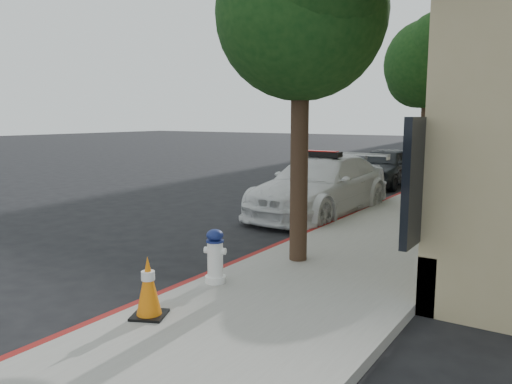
{
  "coord_description": "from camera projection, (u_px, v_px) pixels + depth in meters",
  "views": [
    {
      "loc": [
        6.86,
        -9.42,
        2.6
      ],
      "look_at": [
        1.09,
        -0.55,
        1.0
      ],
      "focal_mm": 35.0,
      "sensor_mm": 36.0,
      "label": 1
    }
  ],
  "objects": [
    {
      "name": "ground",
      "position": [
        231.0,
        227.0,
        11.9
      ],
      "size": [
        120.0,
        120.0,
        0.0
      ],
      "primitive_type": "plane",
      "color": "black",
      "rests_on": "ground"
    },
    {
      "name": "sidewalk",
      "position": [
        471.0,
        186.0,
        18.23
      ],
      "size": [
        3.2,
        50.0,
        0.15
      ],
      "primitive_type": "cube",
      "color": "gray",
      "rests_on": "ground"
    },
    {
      "name": "curb_strip",
      "position": [
        428.0,
        183.0,
        19.06
      ],
      "size": [
        0.12,
        50.0,
        0.15
      ],
      "primitive_type": "cube",
      "color": "maroon",
      "rests_on": "ground"
    },
    {
      "name": "tree_near",
      "position": [
        302.0,
        12.0,
        8.01
      ],
      "size": [
        2.92,
        2.82,
        5.62
      ],
      "color": "black",
      "rests_on": "sidewalk"
    },
    {
      "name": "tree_mid",
      "position": [
        430.0,
        63.0,
        14.65
      ],
      "size": [
        2.77,
        2.64,
        5.43
      ],
      "color": "black",
      "rests_on": "sidewalk"
    },
    {
      "name": "tree_far",
      "position": [
        478.0,
        74.0,
        21.25
      ],
      "size": [
        3.1,
        3.0,
        5.81
      ],
      "color": "black",
      "rests_on": "sidewalk"
    },
    {
      "name": "police_car",
      "position": [
        321.0,
        185.0,
        13.35
      ],
      "size": [
        2.37,
        5.45,
        1.71
      ],
      "rotation": [
        0.0,
        0.0,
        -0.03
      ],
      "color": "white",
      "rests_on": "ground"
    },
    {
      "name": "parked_car_mid",
      "position": [
        385.0,
        167.0,
        18.92
      ],
      "size": [
        1.82,
        4.31,
        1.46
      ],
      "primitive_type": "imported",
      "rotation": [
        0.0,
        0.0,
        0.02
      ],
      "color": "#21252A",
      "rests_on": "ground"
    },
    {
      "name": "parked_car_far",
      "position": [
        428.0,
        153.0,
        27.43
      ],
      "size": [
        1.52,
        3.97,
        1.29
      ],
      "primitive_type": "imported",
      "rotation": [
        0.0,
        0.0,
        0.04
      ],
      "color": "black",
      "rests_on": "ground"
    },
    {
      "name": "fire_hydrant",
      "position": [
        215.0,
        257.0,
        7.4
      ],
      "size": [
        0.35,
        0.31,
        0.81
      ],
      "rotation": [
        0.0,
        0.0,
        0.29
      ],
      "color": "white",
      "rests_on": "sidewalk"
    },
    {
      "name": "traffic_cone",
      "position": [
        148.0,
        287.0,
        6.13
      ],
      "size": [
        0.53,
        0.53,
        0.77
      ],
      "rotation": [
        0.0,
        0.0,
        0.43
      ],
      "color": "black",
      "rests_on": "sidewalk"
    }
  ]
}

